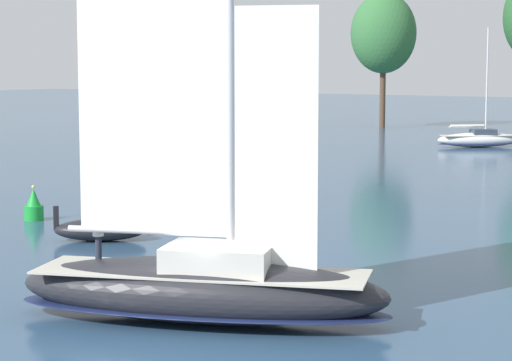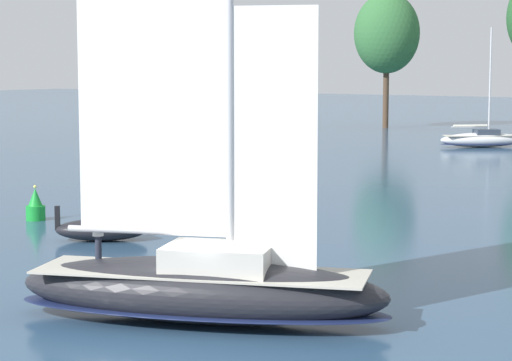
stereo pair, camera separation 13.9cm
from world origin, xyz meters
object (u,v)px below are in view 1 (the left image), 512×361
Objects in this scene: tree_shore_left at (383,34)px; sailboat_main at (202,282)px; sailboat_moored_near_marina at (479,139)px; motor_tender at (100,229)px; channel_buoy at (34,207)px.

sailboat_main is at bearing -67.78° from tree_shore_left.
motor_tender is at bearing -86.45° from sailboat_moored_near_marina.
sailboat_main is (34.46, -84.36, -9.93)m from tree_shore_left.
sailboat_main reaches higher than sailboat_moored_near_marina.
sailboat_main is at bearing -36.57° from motor_tender.
sailboat_moored_near_marina is 55.92m from motor_tender.
tree_shore_left is at bearing 134.17° from sailboat_moored_near_marina.
tree_shore_left is 1.02× the size of sailboat_main.
tree_shore_left is at bearing 102.50° from channel_buoy.
tree_shore_left is 91.67m from sailboat_main.
sailboat_moored_near_marina is (-15.15, 64.49, -0.47)m from sailboat_main.
tree_shore_left reaches higher than sailboat_main.
sailboat_main is 14.58m from motor_tender.
tree_shore_left is 75.64m from channel_buoy.
motor_tender is (-11.70, 8.68, -0.72)m from sailboat_main.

